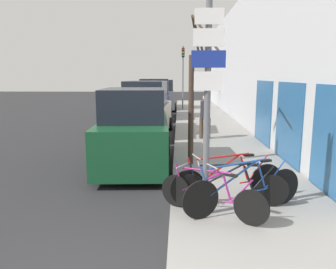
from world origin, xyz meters
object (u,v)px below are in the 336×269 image
Objects in this scene: bicycle_1 at (245,190)px; street_tree at (193,98)px; parked_car_1 at (147,111)px; parked_car_0 at (135,132)px; bicycle_0 at (211,196)px; traffic_light at (183,69)px; parked_car_3 at (162,96)px; bicycle_2 at (231,187)px; pedestrian_near at (205,114)px; parked_car_2 at (155,101)px; signpost at (207,100)px; bicycle_3 at (228,181)px.

bicycle_1 is 3.63m from street_tree.
parked_car_1 is 5.63m from street_tree.
parked_car_1 reaches higher than parked_car_0.
bicycle_0 is at bearing -66.71° from parked_car_0.
bicycle_1 is 0.51× the size of parked_car_1.
traffic_light reaches higher than bicycle_0.
traffic_light reaches higher than parked_car_3.
bicycle_2 is 0.54× the size of street_tree.
bicycle_1 is at bearing -135.93° from bicycle_2.
parked_car_3 is (-0.05, 15.99, 0.04)m from parked_car_0.
parked_car_3 is 2.80× the size of pedestrian_near.
bicycle_0 is 0.59m from bicycle_2.
bicycle_0 is 0.43× the size of parked_car_2.
bicycle_2 is 3.96m from parked_car_0.
parked_car_2 is at bearing 39.58° from bicycle_0.
traffic_light is (1.68, 9.74, 1.98)m from parked_car_1.
signpost reaches higher than pedestrian_near.
bicycle_1 is 18.42m from traffic_light.
bicycle_2 is at bearing -78.57° from street_tree.
street_tree is at bearing -81.67° from parked_car_2.
bicycle_3 is 17.95m from traffic_light.
street_tree reaches higher than parked_car_1.
street_tree is at bearing 91.76° from signpost.
parked_car_3 reaches higher than bicycle_3.
pedestrian_near is at bearing -71.98° from parked_car_2.
bicycle_3 is at bearing 2.66° from bicycle_2.
bicycle_0 is 0.78× the size of bicycle_1.
street_tree is (-0.60, 2.77, 1.43)m from bicycle_3.
signpost is at bearing 77.55° from bicycle_1.
traffic_light is (-0.70, 18.02, 2.52)m from bicycle_2.
parked_car_1 is (-2.59, 8.50, 0.50)m from bicycle_1.
parked_car_1 is (-0.15, 5.05, 0.04)m from parked_car_0.
parked_car_2 reaches higher than bicycle_1.
parked_car_2 is (-0.04, 5.55, 0.03)m from parked_car_1.
bicycle_1 is 0.52m from bicycle_3.
signpost is 0.81× the size of traffic_light.
parked_car_1 is at bearing 15.46° from bicycle_2.
bicycle_1 is 19.61m from parked_car_3.
parked_car_3 reaches higher than bicycle_2.
signpost is 0.77× the size of parked_car_3.
street_tree reaches higher than signpost.
parked_car_2 is at bearing -95.04° from parked_car_3.
parked_car_1 is 0.94× the size of parked_car_3.
parked_car_2 is at bearing 129.19° from pedestrian_near.
bicycle_3 is at bearing -87.79° from traffic_light.
pedestrian_near reaches higher than bicycle_0.
parked_car_0 is (-1.82, 3.66, 0.50)m from bicycle_0.
parked_car_2 reaches higher than parked_car_1.
bicycle_3 is at bearing -77.84° from street_tree.
bicycle_0 is 1.05× the size of pedestrian_near.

